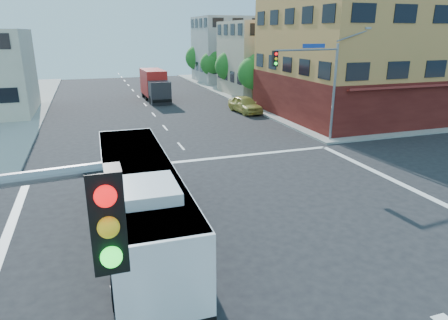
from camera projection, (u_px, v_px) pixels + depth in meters
name	position (u px, v px, depth m)	size (l,w,h in m)	color
ground	(251.00, 227.00, 16.62)	(120.00, 120.00, 0.00)	black
sidewalk_ne	(380.00, 86.00, 58.84)	(50.00, 50.00, 0.15)	gray
corner_building_ne	(374.00, 53.00, 37.58)	(18.10, 15.44, 14.00)	#B58241
building_east_near	(273.00, 58.00, 51.06)	(12.06, 10.06, 9.00)	tan
building_east_far	(235.00, 50.00, 63.53)	(12.06, 10.06, 10.00)	#A1A19C
signal_mast_ne	(315.00, 74.00, 27.44)	(7.91, 1.13, 8.07)	slate
street_tree_a	(255.00, 71.00, 44.33)	(3.60, 3.60, 5.53)	#382414
street_tree_b	(231.00, 64.00, 51.49)	(3.80, 3.80, 5.79)	#382414
street_tree_c	(212.00, 62.00, 58.79)	(3.40, 3.40, 5.29)	#382414
street_tree_d	(198.00, 56.00, 65.88)	(4.00, 4.00, 6.03)	#382414
transit_bus	(140.00, 201.00, 14.94)	(2.78, 11.75, 3.47)	black
box_truck	(155.00, 86.00, 46.83)	(2.47, 7.80, 3.49)	#252529
parked_car	(245.00, 104.00, 39.91)	(1.94, 4.83, 1.65)	#B8A948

